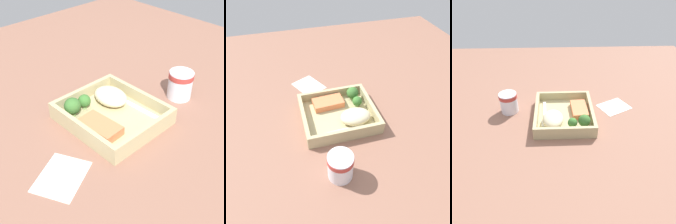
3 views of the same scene
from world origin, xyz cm
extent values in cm
cube|color=#885C4B|center=(0.00, 0.00, -1.00)|extent=(160.00, 160.00, 2.00)
cube|color=tan|center=(0.00, 0.00, 0.60)|extent=(24.51, 21.94, 1.20)
cube|color=tan|center=(0.00, -10.37, 2.92)|extent=(24.51, 1.20, 3.43)
cube|color=tan|center=(0.00, 10.37, 2.92)|extent=(24.51, 1.20, 3.43)
cube|color=tan|center=(-11.65, 0.00, 2.92)|extent=(1.20, 19.54, 3.43)
cube|color=tan|center=(11.65, 0.00, 2.92)|extent=(1.20, 19.54, 3.43)
cube|color=#E77A4B|center=(-2.02, 6.01, 2.33)|extent=(11.00, 6.54, 2.26)
ellipsoid|color=beige|center=(4.88, -4.20, 3.25)|extent=(10.14, 7.52, 4.11)
cylinder|color=#73965B|center=(7.41, 6.89, 2.09)|extent=(1.67, 1.67, 1.78)
sphere|color=#386A2C|center=(7.41, 6.89, 4.19)|extent=(4.38, 4.38, 4.38)
cylinder|color=#779B5E|center=(7.78, 2.67, 1.95)|extent=(1.30, 1.30, 1.50)
sphere|color=#396F2D|center=(7.78, 2.67, 3.64)|extent=(3.43, 3.43, 3.43)
cube|color=white|center=(-2.83, -7.55, 1.42)|extent=(12.43, 1.56, 0.44)
cube|color=white|center=(5.06, -7.26, 1.42)|extent=(3.48, 2.32, 0.44)
cylinder|color=white|center=(-5.33, -21.61, 4.06)|extent=(6.81, 6.81, 8.12)
cylinder|color=#B23833|center=(-5.33, -21.61, 6.99)|extent=(7.01, 7.01, 1.46)
cube|color=white|center=(-6.62, 21.15, 0.12)|extent=(13.57, 14.71, 0.24)
camera|label=1|loc=(-46.35, 44.60, 50.09)|focal=50.00mm
camera|label=2|loc=(-14.50, -52.26, 53.41)|focal=35.00mm
camera|label=3|loc=(67.53, -2.76, 51.31)|focal=35.00mm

